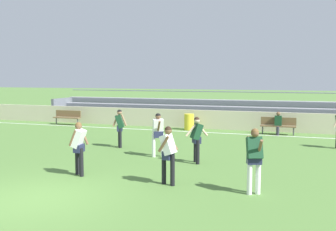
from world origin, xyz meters
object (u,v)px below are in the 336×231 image
(bleacher_stand, at_px, (255,112))
(bench_centre_sideline, at_px, (67,116))
(player_white_trailing_run, at_px, (79,144))
(spectator_seated, at_px, (278,121))
(player_white_overlapping, at_px, (168,150))
(player_white_on_ball, at_px, (158,131))
(player_dark_challenging, at_px, (120,125))
(player_dark_deep_cover, at_px, (197,136))
(soccer_ball, at_px, (172,156))
(bench_far_right, at_px, (278,124))
(player_dark_wide_right, at_px, (254,155))
(trash_bin, at_px, (189,122))

(bleacher_stand, height_order, bench_centre_sideline, bleacher_stand)
(player_white_trailing_run, bearing_deg, spectator_seated, 63.14)
(spectator_seated, bearing_deg, player_white_overlapping, -102.87)
(player_white_on_ball, bearing_deg, player_dark_challenging, 149.71)
(spectator_seated, distance_m, player_white_overlapping, 10.94)
(player_dark_deep_cover, distance_m, player_white_trailing_run, 4.10)
(player_dark_challenging, bearing_deg, spectator_seated, 43.30)
(bench_centre_sideline, bearing_deg, player_white_on_ball, -39.72)
(player_dark_challenging, bearing_deg, soccer_ball, -28.32)
(bench_centre_sideline, xyz_separation_m, bench_far_right, (12.82, 0.00, 0.00))
(bleacher_stand, relative_size, soccer_ball, 124.52)
(bench_far_right, height_order, spectator_seated, spectator_seated)
(bench_far_right, bearing_deg, player_dark_wide_right, -90.30)
(player_dark_deep_cover, relative_size, player_white_overlapping, 0.99)
(bleacher_stand, xyz_separation_m, player_dark_wide_right, (1.48, -13.93, 0.18))
(bench_centre_sideline, xyz_separation_m, player_dark_deep_cover, (10.45, -7.88, 0.42))
(bench_far_right, bearing_deg, player_white_trailing_run, -116.61)
(trash_bin, bearing_deg, player_dark_deep_cover, -72.57)
(player_white_on_ball, bearing_deg, player_white_trailing_run, -111.65)
(player_dark_wide_right, relative_size, soccer_ball, 7.83)
(player_white_trailing_run, bearing_deg, bench_centre_sideline, 124.91)
(player_dark_challenging, bearing_deg, trash_bin, 77.82)
(trash_bin, distance_m, player_dark_wide_right, 12.14)
(bleacher_stand, distance_m, bench_centre_sideline, 11.69)
(player_white_overlapping, bearing_deg, player_dark_wide_right, -2.81)
(spectator_seated, bearing_deg, bench_centre_sideline, 179.48)
(bench_centre_sideline, relative_size, player_dark_challenging, 1.10)
(soccer_ball, bearing_deg, player_white_trailing_run, -121.97)
(player_white_trailing_run, xyz_separation_m, soccer_ball, (1.96, 3.14, -0.88))
(player_dark_wide_right, bearing_deg, player_white_overlapping, 177.19)
(player_white_on_ball, bearing_deg, spectator_seated, 60.84)
(player_white_overlapping, bearing_deg, soccer_ball, 106.47)
(spectator_seated, relative_size, player_dark_deep_cover, 0.74)
(player_dark_deep_cover, bearing_deg, player_dark_wide_right, -52.56)
(bench_centre_sideline, bearing_deg, player_white_trailing_run, -55.09)
(bleacher_stand, relative_size, player_white_trailing_run, 16.52)
(player_dark_deep_cover, bearing_deg, bench_centre_sideline, 142.98)
(bench_centre_sideline, xyz_separation_m, player_white_overlapping, (10.38, -10.78, 0.44))
(trash_bin, height_order, player_dark_wide_right, player_dark_wide_right)
(spectator_seated, distance_m, player_dark_deep_cover, 8.12)
(spectator_seated, relative_size, player_dark_wide_right, 0.70)
(bleacher_stand, relative_size, player_white_on_ball, 16.45)
(spectator_seated, height_order, player_white_on_ball, player_white_on_ball)
(bench_far_right, height_order, player_white_trailing_run, player_white_trailing_run)
(bleacher_stand, distance_m, soccer_ball, 10.77)
(bench_far_right, distance_m, trash_bin, 4.91)
(player_white_on_ball, xyz_separation_m, player_white_trailing_run, (-1.34, -3.38, -0.01))
(spectator_seated, bearing_deg, trash_bin, 176.14)
(trash_bin, xyz_separation_m, player_dark_deep_cover, (2.54, -8.10, 0.51))
(player_dark_wide_right, bearing_deg, player_white_on_ball, 137.83)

